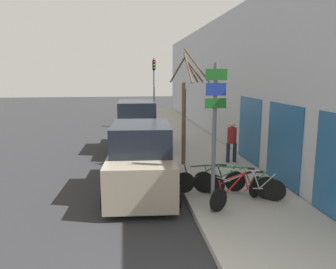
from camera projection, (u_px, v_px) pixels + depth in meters
ground_plane at (140, 153)px, 15.06m from camera, size 80.00×80.00×0.00m
sidewalk_curb at (185, 139)px, 18.12m from camera, size 3.20×32.00×0.15m
building_facade at (217, 81)px, 17.68m from camera, size 0.23×32.00×6.50m
signpost at (214, 131)px, 7.91m from camera, size 0.52×0.12×3.70m
bicycle_0 at (238, 191)px, 8.71m from camera, size 1.87×1.16×0.85m
bicycle_1 at (244, 185)px, 9.15m from camera, size 2.07×0.96×0.84m
bicycle_2 at (235, 183)px, 9.30m from camera, size 2.22×1.00×0.89m
bicycle_3 at (210, 180)px, 9.61m from camera, size 2.13×0.44×0.86m
parked_car_0 at (142, 161)px, 9.97m from camera, size 2.33×4.55×2.15m
parked_car_1 at (137, 128)px, 15.67m from camera, size 2.22×4.86×2.35m
pedestrian_near at (232, 139)px, 12.83m from camera, size 0.42×0.36×1.60m
street_tree at (185, 110)px, 12.33m from camera, size 1.31×1.92×4.38m
traffic_light at (154, 83)px, 21.88m from camera, size 0.20×0.30×4.50m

